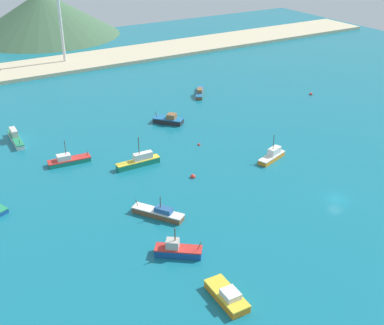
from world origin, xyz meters
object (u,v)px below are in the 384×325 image
(fishing_boat_0, at_px, (200,92))
(buoy_0, at_px, (199,145))
(fishing_boat_4, at_px, (15,138))
(fishing_boat_5, at_px, (159,213))
(buoy_1, at_px, (193,177))
(fishing_boat_2, at_px, (169,120))
(fishing_boat_1, at_px, (272,155))
(radio_tower, at_px, (59,11))
(fishing_boat_8, at_px, (177,250))
(fishing_boat_12, at_px, (68,160))
(buoy_2, at_px, (311,94))
(fishing_boat_11, at_px, (227,296))
(fishing_boat_6, at_px, (139,161))

(fishing_boat_0, relative_size, buoy_0, 15.30)
(fishing_boat_4, relative_size, fishing_boat_5, 1.18)
(fishing_boat_4, relative_size, buoy_1, 10.29)
(fishing_boat_0, xyz_separation_m, fishing_boat_2, (-19.03, -15.16, 0.18))
(fishing_boat_1, bearing_deg, fishing_boat_5, -166.89)
(buoy_1, xyz_separation_m, radio_tower, (4.31, 97.41, 18.57))
(buoy_1, height_order, radio_tower, radio_tower)
(fishing_boat_0, height_order, buoy_0, fishing_boat_0)
(fishing_boat_8, bearing_deg, fishing_boat_0, 55.59)
(fishing_boat_0, xyz_separation_m, fishing_boat_12, (-49.22, -24.22, 0.04))
(buoy_2, bearing_deg, fishing_boat_11, -140.24)
(fishing_boat_1, bearing_deg, fishing_boat_6, 154.99)
(buoy_1, bearing_deg, fishing_boat_4, 126.14)
(fishing_boat_5, height_order, fishing_boat_11, fishing_boat_5)
(buoy_1, bearing_deg, fishing_boat_5, -143.81)
(fishing_boat_5, bearing_deg, fishing_boat_1, 13.11)
(fishing_boat_5, bearing_deg, radio_tower, 80.83)
(fishing_boat_5, height_order, buoy_2, fishing_boat_5)
(fishing_boat_1, height_order, fishing_boat_6, fishing_boat_6)
(fishing_boat_2, relative_size, radio_tower, 0.22)
(fishing_boat_1, relative_size, buoy_2, 8.67)
(fishing_boat_0, bearing_deg, fishing_boat_1, -101.45)
(buoy_1, bearing_deg, fishing_boat_8, -126.49)
(fishing_boat_0, bearing_deg, fishing_boat_12, -153.80)
(fishing_boat_0, bearing_deg, fishing_boat_4, -173.60)
(fishing_boat_11, bearing_deg, radio_tower, 81.80)
(fishing_boat_12, distance_m, buoy_1, 28.29)
(fishing_boat_6, bearing_deg, fishing_boat_4, 126.92)
(fishing_boat_11, height_order, fishing_boat_12, fishing_boat_12)
(fishing_boat_4, xyz_separation_m, fishing_boat_8, (11.90, -58.69, -0.03))
(fishing_boat_2, bearing_deg, fishing_boat_1, -72.38)
(fishing_boat_5, distance_m, fishing_boat_11, 24.40)
(fishing_boat_2, height_order, fishing_boat_8, fishing_boat_8)
(buoy_1, bearing_deg, fishing_boat_1, -5.45)
(fishing_boat_1, height_order, fishing_boat_8, fishing_boat_1)
(fishing_boat_6, relative_size, buoy_0, 14.93)
(buoy_1, xyz_separation_m, buoy_2, (57.76, 26.39, -0.02))
(buoy_1, bearing_deg, fishing_boat_0, 56.62)
(fishing_boat_5, relative_size, fishing_boat_12, 1.00)
(fishing_boat_11, relative_size, buoy_1, 7.37)
(fishing_boat_8, height_order, buoy_1, fishing_boat_8)
(fishing_boat_6, height_order, buoy_1, fishing_boat_6)
(fishing_boat_2, xyz_separation_m, buoy_1, (-9.94, -28.80, -0.73))
(fishing_boat_11, height_order, radio_tower, radio_tower)
(fishing_boat_6, height_order, buoy_0, fishing_boat_6)
(fishing_boat_2, distance_m, radio_tower, 71.11)
(fishing_boat_8, bearing_deg, buoy_2, 32.91)
(fishing_boat_12, bearing_deg, buoy_0, -12.74)
(fishing_boat_11, height_order, buoy_0, fishing_boat_11)
(buoy_1, bearing_deg, fishing_boat_12, 135.74)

